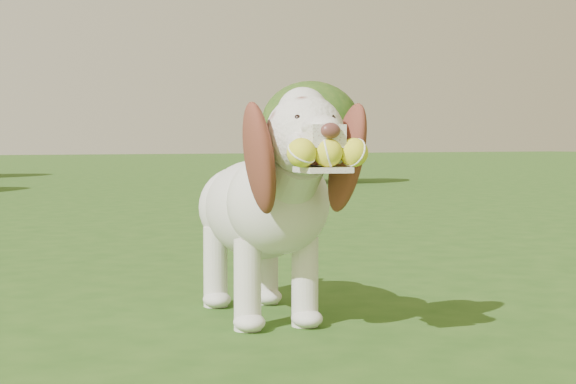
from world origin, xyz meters
name	(u,v)px	position (x,y,z in m)	size (l,w,h in m)	color
ground	(203,293)	(0.00, 0.00, 0.00)	(80.00, 80.00, 0.00)	#264C15
dog	(266,201)	(-0.01, -0.64, 0.43)	(0.52, 1.23, 0.80)	silver
shrub_d	(311,123)	(5.02, 8.32, 0.91)	(1.50, 1.50, 1.55)	#382314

